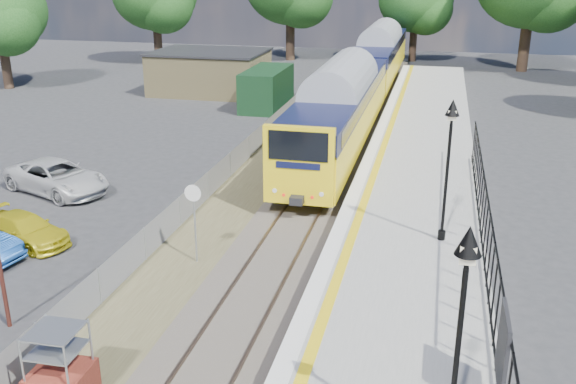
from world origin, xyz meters
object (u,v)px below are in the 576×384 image
(brick_plinth, at_px, (60,370))
(victorian_lamp_south, at_px, (464,294))
(car_white, at_px, (57,177))
(speed_sign, at_px, (194,211))
(train, at_px, (365,74))
(victorian_lamp_north, at_px, (450,138))
(car_yellow, at_px, (25,229))

(brick_plinth, bearing_deg, victorian_lamp_south, -5.23)
(brick_plinth, xyz_separation_m, car_white, (-8.01, 12.62, -0.26))
(brick_plinth, relative_size, speed_sign, 0.72)
(train, relative_size, car_white, 8.27)
(victorian_lamp_north, xyz_separation_m, car_yellow, (-14.24, -1.66, -3.77))
(brick_plinth, height_order, speed_sign, speed_sign)
(victorian_lamp_south, height_order, car_yellow, victorian_lamp_south)
(speed_sign, distance_m, car_yellow, 6.58)
(brick_plinth, height_order, car_yellow, brick_plinth)
(victorian_lamp_south, height_order, car_white, victorian_lamp_south)
(car_yellow, bearing_deg, victorian_lamp_north, -65.14)
(car_white, bearing_deg, victorian_lamp_south, -108.66)
(train, bearing_deg, victorian_lamp_north, -76.96)
(speed_sign, distance_m, car_white, 9.84)
(victorian_lamp_north, height_order, car_white, victorian_lamp_north)
(speed_sign, bearing_deg, victorian_lamp_south, -46.07)
(brick_plinth, xyz_separation_m, speed_sign, (0.30, 7.47, 0.92))
(brick_plinth, distance_m, car_white, 14.95)
(victorian_lamp_north, xyz_separation_m, train, (-5.30, 22.88, -1.96))
(speed_sign, relative_size, car_white, 0.56)
(car_white, bearing_deg, speed_sign, -101.09)
(victorian_lamp_south, height_order, brick_plinth, victorian_lamp_south)
(victorian_lamp_north, xyz_separation_m, speed_sign, (-7.80, -1.77, -2.43))
(car_yellow, bearing_deg, victorian_lamp_south, -101.79)
(brick_plinth, bearing_deg, victorian_lamp_north, 48.78)
(victorian_lamp_north, xyz_separation_m, brick_plinth, (-8.10, -9.24, -3.35))
(speed_sign, bearing_deg, brick_plinth, -92.53)
(train, bearing_deg, car_white, -118.98)
(car_yellow, bearing_deg, train, -1.80)
(victorian_lamp_south, distance_m, brick_plinth, 8.98)
(train, bearing_deg, car_yellow, -110.02)
(brick_plinth, bearing_deg, speed_sign, 87.74)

